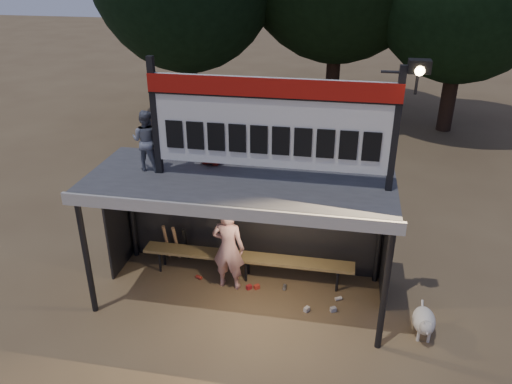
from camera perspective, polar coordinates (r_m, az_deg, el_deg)
ground at (r=9.27m, az=-1.71°, el=-11.62°), size 80.00×80.00×0.00m
player at (r=9.03m, az=-3.17°, el=-6.41°), size 0.63×0.45×1.65m
child_a at (r=8.43m, az=-12.41°, el=5.78°), size 0.53×0.42×1.02m
child_b at (r=8.50m, az=-5.26°, el=6.77°), size 0.59×0.43×1.11m
dugout_shelter at (r=8.50m, az=-1.52°, el=-0.67°), size 5.10×2.08×2.32m
scoreboard_assembly at (r=7.62m, az=2.10°, el=8.16°), size 4.10×0.27×1.99m
bench at (r=9.46m, az=-1.03°, el=-7.55°), size 4.00×0.35×0.48m
dog at (r=8.68m, az=18.66°, el=-13.85°), size 0.36×0.81×0.49m
bats at (r=10.04m, az=-9.09°, el=-5.78°), size 0.48×0.33×0.84m
litter at (r=9.24m, az=2.75°, el=-11.50°), size 2.78×0.69×0.08m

